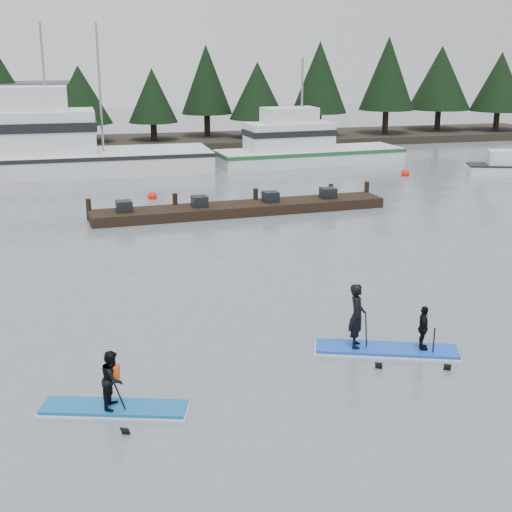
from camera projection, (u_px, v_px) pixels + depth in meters
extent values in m
plane|color=slate|center=(315.00, 363.00, 17.85)|extent=(160.00, 160.00, 0.00)
cube|color=#2D281E|center=(144.00, 143.00, 56.80)|extent=(70.00, 8.00, 0.60)
cube|color=white|center=(67.00, 171.00, 44.71)|extent=(18.03, 5.05, 2.40)
cube|color=white|center=(27.00, 132.00, 43.48)|extent=(8.12, 3.62, 2.60)
cylinder|color=gray|center=(45.00, 89.00, 43.06)|extent=(0.14, 0.14, 7.73)
cube|color=white|center=(309.00, 162.00, 48.56)|extent=(12.88, 4.56, 1.81)
cube|color=white|center=(289.00, 136.00, 47.58)|extent=(5.87, 3.02, 1.81)
cylinder|color=gray|center=(302.00, 104.00, 47.27)|extent=(0.14, 0.14, 5.98)
cube|color=black|center=(241.00, 209.00, 33.87)|extent=(14.21, 2.74, 0.47)
sphere|color=#F81F0C|center=(152.00, 199.00, 37.23)|extent=(0.49, 0.49, 0.49)
sphere|color=#F81F0C|center=(405.00, 176.00, 43.93)|extent=(0.52, 0.52, 0.52)
cube|color=#1162A4|center=(114.00, 408.00, 15.50)|extent=(3.24, 1.69, 0.12)
imported|color=black|center=(113.00, 379.00, 15.31)|extent=(0.65, 0.74, 1.29)
cube|color=#FF5A15|center=(112.00, 372.00, 15.26)|extent=(0.35, 0.28, 0.32)
cylinder|color=black|center=(123.00, 403.00, 15.21)|extent=(0.42, 0.82, 1.50)
cube|color=blue|center=(386.00, 350.00, 18.49)|extent=(3.72, 2.09, 0.13)
imported|color=black|center=(357.00, 315.00, 18.32)|extent=(0.60, 0.72, 1.70)
cylinder|color=black|center=(366.00, 335.00, 18.21)|extent=(0.50, 0.87, 1.65)
imported|color=black|center=(423.00, 328.00, 18.21)|extent=(0.51, 0.74, 1.17)
cylinder|color=black|center=(433.00, 349.00, 18.11)|extent=(0.45, 0.78, 1.46)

